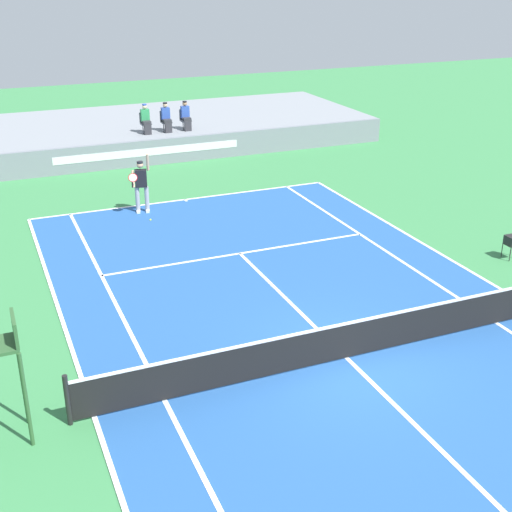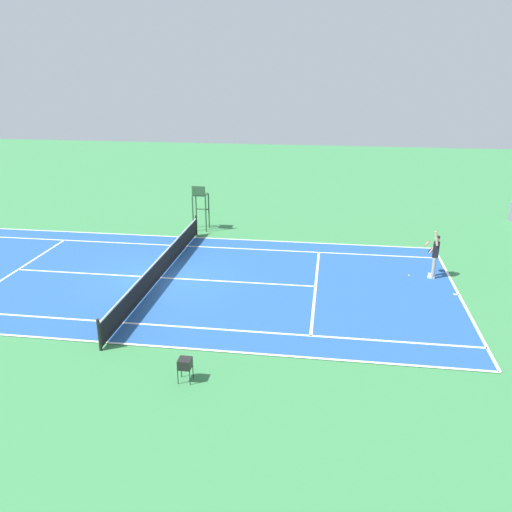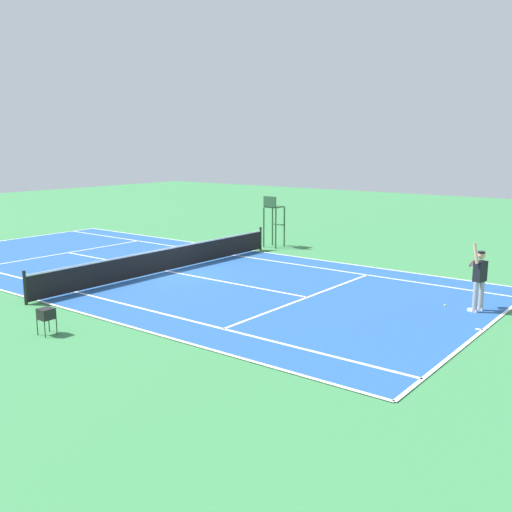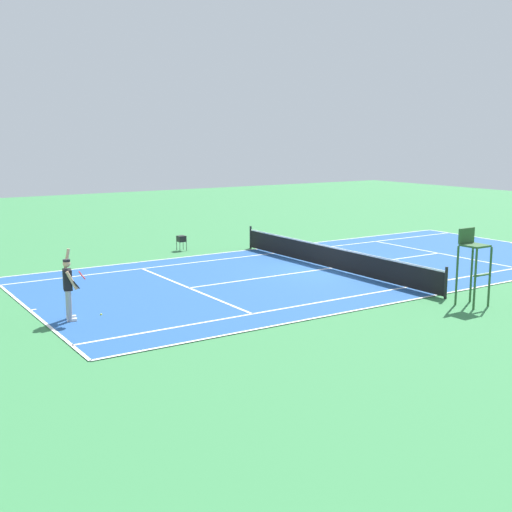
# 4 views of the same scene
# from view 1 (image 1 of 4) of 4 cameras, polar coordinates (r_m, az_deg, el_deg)

# --- Properties ---
(ground_plane) EXTENTS (80.00, 80.00, 0.00)m
(ground_plane) POSITION_cam_1_polar(r_m,az_deg,el_deg) (15.31, 7.57, -8.49)
(ground_plane) COLOR #387F47
(court) EXTENTS (11.08, 23.88, 0.03)m
(court) POSITION_cam_1_polar(r_m,az_deg,el_deg) (15.30, 7.57, -8.45)
(court) COLOR #235193
(court) RESTS_ON ground
(net) EXTENTS (11.98, 0.10, 1.07)m
(net) POSITION_cam_1_polar(r_m,az_deg,el_deg) (15.04, 7.67, -6.79)
(net) COLOR black
(net) RESTS_ON ground
(barrier_wall) EXTENTS (22.81, 0.25, 1.09)m
(barrier_wall) POSITION_cam_1_polar(r_m,az_deg,el_deg) (29.94, -8.92, 8.47)
(barrier_wall) COLOR gray
(barrier_wall) RESTS_ON ground
(bleacher_platform) EXTENTS (22.81, 8.08, 1.09)m
(bleacher_platform) POSITION_cam_1_polar(r_m,az_deg,el_deg) (33.89, -10.71, 10.05)
(bleacher_platform) COLOR gray
(bleacher_platform) RESTS_ON ground
(spectator_seated_0) EXTENTS (0.44, 0.60, 1.27)m
(spectator_seated_0) POSITION_cam_1_polar(r_m,az_deg,el_deg) (30.91, -9.13, 11.12)
(spectator_seated_0) COLOR #474C56
(spectator_seated_0) RESTS_ON bleacher_platform
(spectator_seated_1) EXTENTS (0.44, 0.60, 1.27)m
(spectator_seated_1) POSITION_cam_1_polar(r_m,az_deg,el_deg) (31.14, -7.45, 11.30)
(spectator_seated_1) COLOR #474C56
(spectator_seated_1) RESTS_ON bleacher_platform
(spectator_seated_2) EXTENTS (0.44, 0.60, 1.27)m
(spectator_seated_2) POSITION_cam_1_polar(r_m,az_deg,el_deg) (31.38, -5.85, 11.47)
(spectator_seated_2) COLOR #474C56
(spectator_seated_2) RESTS_ON bleacher_platform
(tennis_player) EXTENTS (0.83, 0.61, 2.08)m
(tennis_player) POSITION_cam_1_polar(r_m,az_deg,el_deg) (23.94, -9.51, 5.85)
(tennis_player) COLOR #9E9EA3
(tennis_player) RESTS_ON ground
(tennis_ball) EXTENTS (0.07, 0.07, 0.07)m
(tennis_ball) POSITION_cam_1_polar(r_m,az_deg,el_deg) (23.38, -8.74, 2.98)
(tennis_ball) COLOR #D1E533
(tennis_ball) RESTS_ON ground
(umpire_chair) EXTENTS (0.77, 0.77, 2.44)m
(umpire_chair) POSITION_cam_1_polar(r_m,az_deg,el_deg) (12.86, -20.26, -8.40)
(umpire_chair) COLOR #2D562D
(umpire_chair) RESTS_ON ground
(ball_hopper) EXTENTS (0.36, 0.36, 0.70)m
(ball_hopper) POSITION_cam_1_polar(r_m,az_deg,el_deg) (21.28, 20.49, 1.24)
(ball_hopper) COLOR black
(ball_hopper) RESTS_ON ground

